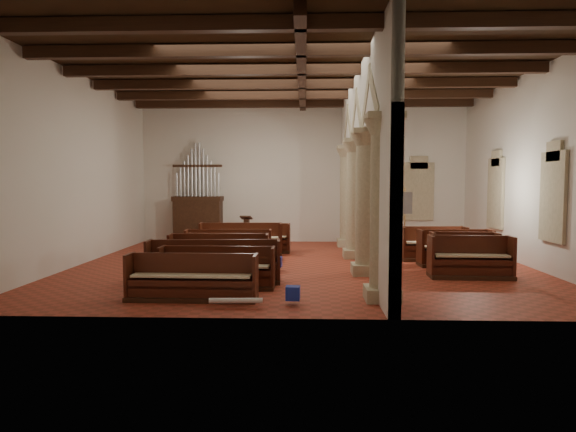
{
  "coord_description": "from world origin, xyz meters",
  "views": [
    {
      "loc": [
        0.1,
        -15.0,
        2.59
      ],
      "look_at": [
        -0.45,
        0.5,
        1.51
      ],
      "focal_mm": 30.0,
      "sensor_mm": 36.0,
      "label": 1
    }
  ],
  "objects_px": {
    "processional_banner": "(405,228)",
    "nave_pew_0": "(192,285)",
    "aisle_pew_0": "(470,264)",
    "pipe_organ": "(198,211)",
    "lectern": "(247,231)"
  },
  "relations": [
    {
      "from": "pipe_organ",
      "to": "processional_banner",
      "type": "relative_size",
      "value": 1.84
    },
    {
      "from": "lectern",
      "to": "nave_pew_0",
      "type": "height_order",
      "value": "lectern"
    },
    {
      "from": "pipe_organ",
      "to": "nave_pew_0",
      "type": "relative_size",
      "value": 1.52
    },
    {
      "from": "pipe_organ",
      "to": "processional_banner",
      "type": "distance_m",
      "value": 8.68
    },
    {
      "from": "lectern",
      "to": "pipe_organ",
      "type": "bearing_deg",
      "value": -172.76
    },
    {
      "from": "pipe_organ",
      "to": "nave_pew_0",
      "type": "bearing_deg",
      "value": -78.19
    },
    {
      "from": "processional_banner",
      "to": "nave_pew_0",
      "type": "relative_size",
      "value": 0.83
    },
    {
      "from": "pipe_organ",
      "to": "aisle_pew_0",
      "type": "relative_size",
      "value": 1.98
    },
    {
      "from": "lectern",
      "to": "aisle_pew_0",
      "type": "bearing_deg",
      "value": -38.97
    },
    {
      "from": "pipe_organ",
      "to": "processional_banner",
      "type": "height_order",
      "value": "pipe_organ"
    },
    {
      "from": "processional_banner",
      "to": "nave_pew_0",
      "type": "distance_m",
      "value": 10.57
    },
    {
      "from": "pipe_organ",
      "to": "processional_banner",
      "type": "bearing_deg",
      "value": -11.23
    },
    {
      "from": "processional_banner",
      "to": "aisle_pew_0",
      "type": "distance_m",
      "value": 5.75
    },
    {
      "from": "processional_banner",
      "to": "aisle_pew_0",
      "type": "height_order",
      "value": "processional_banner"
    },
    {
      "from": "lectern",
      "to": "aisle_pew_0",
      "type": "distance_m",
      "value": 10.18
    }
  ]
}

